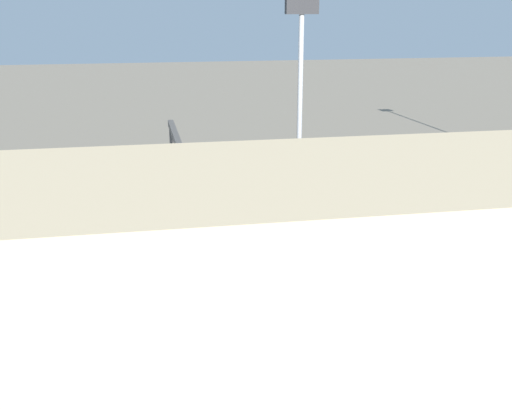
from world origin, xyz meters
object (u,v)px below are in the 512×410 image
(train_on_track_3, at_px, (300,197))
(train_on_track_2, at_px, (254,191))
(signal_gantry, at_px, (179,154))
(maintenance_shed, at_px, (276,270))
(light_mast_1, at_px, (300,100))
(train_on_track_0, at_px, (285,169))
(train_on_track_5, at_px, (18,252))

(train_on_track_3, xyz_separation_m, train_on_track_2, (4.47, -5.00, -0.53))
(signal_gantry, height_order, maintenance_shed, maintenance_shed)
(signal_gantry, bearing_deg, train_on_track_2, -164.24)
(train_on_track_3, distance_m, maintenance_shed, 31.00)
(light_mast_1, height_order, maintenance_shed, light_mast_1)
(train_on_track_2, height_order, signal_gantry, signal_gantry)
(train_on_track_3, height_order, signal_gantry, signal_gantry)
(light_mast_1, bearing_deg, maintenance_shed, 70.58)
(train_on_track_2, relative_size, signal_gantry, 4.63)
(maintenance_shed, bearing_deg, train_on_track_3, -107.92)
(signal_gantry, bearing_deg, train_on_track_3, 169.38)
(train_on_track_3, bearing_deg, signal_gantry, -10.62)
(train_on_track_0, relative_size, signal_gantry, 3.99)
(train_on_track_2, relative_size, maintenance_shed, 2.99)
(train_on_track_2, relative_size, train_on_track_0, 1.16)
(train_on_track_2, bearing_deg, signal_gantry, 15.76)
(train_on_track_3, bearing_deg, train_on_track_0, -96.60)
(train_on_track_0, xyz_separation_m, maintenance_shed, (11.19, 44.22, 4.75))
(train_on_track_0, height_order, signal_gantry, signal_gantry)
(maintenance_shed, bearing_deg, train_on_track_2, -98.27)
(train_on_track_0, xyz_separation_m, light_mast_1, (5.47, 28.00, 13.52))
(train_on_track_5, bearing_deg, maintenance_shed, 135.73)
(train_on_track_5, relative_size, train_on_track_2, 0.34)
(train_on_track_5, bearing_deg, signal_gantry, -141.71)
(light_mast_1, xyz_separation_m, maintenance_shed, (5.72, 16.23, -8.76))
(train_on_track_3, relative_size, train_on_track_5, 2.03)
(train_on_track_3, xyz_separation_m, signal_gantry, (13.34, -2.50, 4.95))
(light_mast_1, relative_size, signal_gantry, 0.80)
(train_on_track_5, distance_m, train_on_track_2, 28.89)
(signal_gantry, bearing_deg, train_on_track_5, 38.29)
(train_on_track_2, bearing_deg, light_mast_1, 92.37)
(train_on_track_3, xyz_separation_m, light_mast_1, (3.73, 13.00, 12.93))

